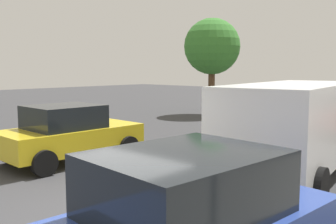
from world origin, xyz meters
TOP-DOWN VIEW (x-y plane):
  - ground_plane at (0.00, 0.00)m, footprint 80.00×80.00m
  - lane_marking_centre at (3.00, 0.00)m, footprint 28.00×0.16m
  - white_van at (4.62, -1.52)m, footprint 5.41×2.77m
  - car_yellow_near_curb at (1.93, 3.72)m, footprint 3.87×2.16m
  - tree_left_verge at (13.32, 7.12)m, footprint 3.05×3.05m

SIDE VIEW (x-z plane):
  - ground_plane at x=0.00m, z-range 0.00..0.00m
  - lane_marking_centre at x=3.00m, z-range 0.00..0.01m
  - car_yellow_near_curb at x=1.93m, z-range 0.01..1.57m
  - white_van at x=4.62m, z-range 0.17..2.37m
  - tree_left_verge at x=13.32m, z-range 1.08..6.34m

